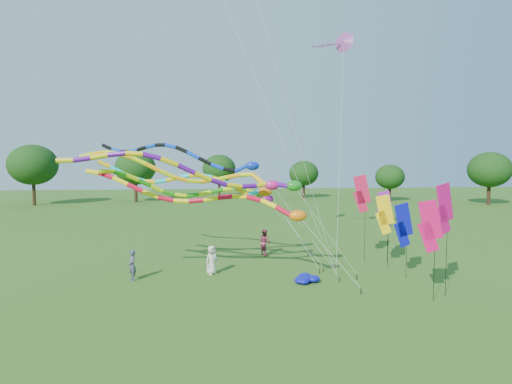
{
  "coord_description": "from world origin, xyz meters",
  "views": [
    {
      "loc": [
        -4.32,
        -18.61,
        6.55
      ],
      "look_at": [
        -1.85,
        4.87,
        4.8
      ],
      "focal_mm": 30.0,
      "sensor_mm": 36.0,
      "label": 1
    }
  ],
  "objects": [
    {
      "name": "banner_pole_magenta_b",
      "position": [
        6.72,
        0.58,
        4.24
      ],
      "size": [
        1.12,
        0.46,
        5.51
      ],
      "rotation": [
        0.0,
        0.0,
        0.33
      ],
      "color": "black",
      "rests_on": "ground"
    },
    {
      "name": "tube_kite_orange",
      "position": [
        -4.74,
        3.96,
        5.82
      ],
      "size": [
        13.33,
        1.14,
        7.58
      ],
      "rotation": [
        0.0,
        0.0,
        -0.08
      ],
      "color": "black",
      "rests_on": "ground"
    },
    {
      "name": "person_b",
      "position": [
        -8.64,
        4.89,
        0.84
      ],
      "size": [
        0.64,
        0.73,
        1.68
      ],
      "primitive_type": "imported",
      "rotation": [
        0.0,
        0.0,
        -1.09
      ],
      "color": "#43455D",
      "rests_on": "ground"
    },
    {
      "name": "banner_pole_magenta_a",
      "position": [
        5.72,
        0.01,
        3.51
      ],
      "size": [
        1.11,
        0.5,
        4.77
      ],
      "rotation": [
        0.0,
        0.0,
        -0.38
      ],
      "color": "black",
      "rests_on": "ground"
    },
    {
      "name": "ground",
      "position": [
        0.0,
        0.0,
        0.0
      ],
      "size": [
        160.0,
        160.0,
        0.0
      ],
      "primitive_type": "plane",
      "color": "#255917",
      "rests_on": "ground"
    },
    {
      "name": "banner_pole_red",
      "position": [
        5.34,
        8.01,
        4.38
      ],
      "size": [
        1.14,
        0.38,
        5.65
      ],
      "rotation": [
        0.0,
        0.0,
        -0.26
      ],
      "color": "black",
      "rests_on": "ground"
    },
    {
      "name": "tube_kite_green",
      "position": [
        -4.21,
        7.47,
        4.66
      ],
      "size": [
        12.36,
        4.81,
        6.64
      ],
      "rotation": [
        0.0,
        0.0,
        0.37
      ],
      "color": "black",
      "rests_on": "ground"
    },
    {
      "name": "banner_pole_orange",
      "position": [
        6.2,
        6.34,
        3.24
      ],
      "size": [
        1.11,
        0.5,
        4.51
      ],
      "rotation": [
        0.0,
        0.0,
        -0.38
      ],
      "color": "black",
      "rests_on": "ground"
    },
    {
      "name": "tube_kite_blue",
      "position": [
        -5.47,
        7.57,
        6.73
      ],
      "size": [
        13.02,
        5.09,
        8.16
      ],
      "rotation": [
        0.0,
        0.0,
        -0.33
      ],
      "color": "black",
      "rests_on": "ground"
    },
    {
      "name": "delta_kite_high_c",
      "position": [
        4.56,
        9.87,
        14.47
      ],
      "size": [
        3.16,
        6.81,
        15.59
      ],
      "rotation": [
        0.0,
        0.0,
        0.75
      ],
      "color": "black",
      "rests_on": "ground"
    },
    {
      "name": "person_a",
      "position": [
        -4.32,
        5.72,
        0.83
      ],
      "size": [
        0.97,
        0.91,
        1.67
      ],
      "primitive_type": "imported",
      "rotation": [
        0.0,
        0.0,
        0.64
      ],
      "color": "silver",
      "rests_on": "ground"
    },
    {
      "name": "tree_ring",
      "position": [
        5.78,
        -0.36,
        5.13
      ],
      "size": [
        117.13,
        115.05,
        9.71
      ],
      "color": "#382314",
      "rests_on": "ground"
    },
    {
      "name": "tube_kite_purple",
      "position": [
        -4.32,
        2.92,
        5.84
      ],
      "size": [
        14.97,
        1.74,
        7.59
      ],
      "rotation": [
        0.0,
        0.0,
        0.1
      ],
      "color": "black",
      "rests_on": "ground"
    },
    {
      "name": "tube_kite_cyan",
      "position": [
        -4.73,
        6.03,
        5.25
      ],
      "size": [
        12.81,
        1.71,
        7.02
      ],
      "rotation": [
        0.0,
        0.0,
        -0.06
      ],
      "color": "black",
      "rests_on": "ground"
    },
    {
      "name": "banner_pole_blue_a",
      "position": [
        6.21,
        3.8,
        2.98
      ],
      "size": [
        1.16,
        0.2,
        4.24
      ],
      "rotation": [
        0.0,
        0.0,
        0.11
      ],
      "color": "black",
      "rests_on": "ground"
    },
    {
      "name": "blue_nylon_heap",
      "position": [
        0.61,
        3.47,
        0.23
      ],
      "size": [
        1.39,
        1.63,
        0.49
      ],
      "color": "#0C129D",
      "rests_on": "ground"
    },
    {
      "name": "tube_kite_red",
      "position": [
        -4.09,
        3.78,
        4.5
      ],
      "size": [
        13.82,
        4.4,
        6.63
      ],
      "rotation": [
        0.0,
        0.0,
        -0.34
      ],
      "color": "black",
      "rests_on": "ground"
    },
    {
      "name": "banner_pole_violet",
      "position": [
        6.69,
        7.45,
        3.38
      ],
      "size": [
        1.16,
        0.28,
        4.65
      ],
      "rotation": [
        0.0,
        0.0,
        0.17
      ],
      "color": "black",
      "rests_on": "ground"
    },
    {
      "name": "person_c",
      "position": [
        -0.68,
        10.33,
        0.91
      ],
      "size": [
        1.02,
        1.11,
        1.83
      ],
      "primitive_type": "imported",
      "rotation": [
        0.0,
        0.0,
        2.05
      ],
      "color": "#93354C",
      "rests_on": "ground"
    }
  ]
}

